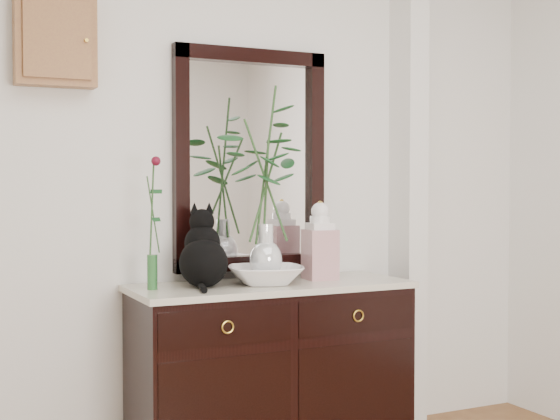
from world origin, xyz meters
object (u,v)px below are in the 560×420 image
ginger_jar (320,240)px  lotus_bowl (266,275)px  sideboard (271,362)px  cat (203,247)px

ginger_jar → lotus_bowl: bearing=-170.5°
lotus_bowl → ginger_jar: size_ratio=0.90×
sideboard → cat: (-0.33, 0.03, 0.56)m
sideboard → cat: size_ratio=3.66×
lotus_bowl → ginger_jar: bearing=9.5°
sideboard → lotus_bowl: 0.42m
ginger_jar → sideboard: bearing=-174.5°
lotus_bowl → cat: bearing=169.9°
sideboard → ginger_jar: size_ratio=3.40×
cat → ginger_jar: bearing=14.5°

